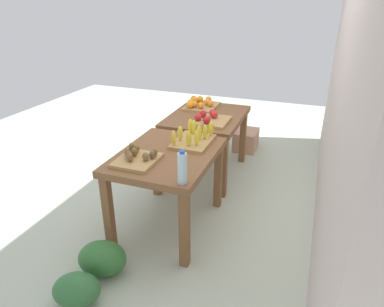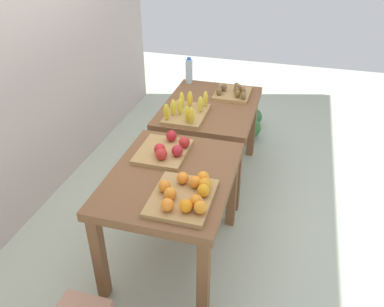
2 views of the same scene
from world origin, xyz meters
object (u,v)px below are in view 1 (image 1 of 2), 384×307
object	(u,v)px
display_table_right	(167,164)
cardboard_produce_box	(246,140)
watermelon_pile	(92,270)
apple_bin	(210,119)
kiwi_bin	(137,158)
banana_crate	(193,138)
water_bottle	(182,168)
display_table_left	(207,124)
orange_bin	(200,104)
wicker_basket	(202,135)

from	to	relation	value
display_table_right	cardboard_produce_box	distance (m)	2.08
watermelon_pile	apple_bin	bearing A→B (deg)	169.47
kiwi_bin	watermelon_pile	distance (m)	0.92
banana_crate	cardboard_produce_box	world-z (taller)	banana_crate
watermelon_pile	cardboard_produce_box	distance (m)	2.94
apple_bin	water_bottle	xyz separation A→B (m)	(1.34, 0.21, 0.08)
watermelon_pile	banana_crate	bearing A→B (deg)	163.07
display_table_left	banana_crate	world-z (taller)	banana_crate
display_table_left	watermelon_pile	bearing A→B (deg)	-6.28
apple_bin	kiwi_bin	xyz separation A→B (m)	(1.13, -0.27, -0.00)
display_table_right	orange_bin	size ratio (longest dim) A/B	2.36
apple_bin	water_bottle	bearing A→B (deg)	8.97
apple_bin	banana_crate	world-z (taller)	banana_crate
banana_crate	kiwi_bin	distance (m)	0.60
display_table_left	display_table_right	size ratio (longest dim) A/B	1.00
display_table_left	wicker_basket	size ratio (longest dim) A/B	3.63
display_table_left	apple_bin	distance (m)	0.29
display_table_right	banana_crate	distance (m)	0.35
display_table_left	kiwi_bin	world-z (taller)	kiwi_bin
orange_bin	watermelon_pile	world-z (taller)	orange_bin
orange_bin	apple_bin	xyz separation A→B (m)	(0.46, 0.28, -0.01)
wicker_basket	cardboard_produce_box	distance (m)	0.65
orange_bin	water_bottle	world-z (taller)	water_bottle
wicker_basket	apple_bin	bearing A→B (deg)	22.97
display_table_left	orange_bin	distance (m)	0.33
display_table_right	water_bottle	world-z (taller)	water_bottle
kiwi_bin	wicker_basket	world-z (taller)	kiwi_bin
orange_bin	display_table_right	bearing A→B (deg)	7.00
display_table_right	water_bottle	xyz separation A→B (m)	(0.44, 0.32, 0.23)
display_table_left	display_table_right	xyz separation A→B (m)	(1.12, 0.00, 0.00)
display_table_left	display_table_right	world-z (taller)	same
orange_bin	apple_bin	distance (m)	0.54
orange_bin	banana_crate	xyz separation A→B (m)	(1.07, 0.30, 0.01)
kiwi_bin	cardboard_produce_box	size ratio (longest dim) A/B	0.90
display_table_left	orange_bin	xyz separation A→B (m)	(-0.24, -0.17, 0.15)
display_table_left	watermelon_pile	distance (m)	2.09
watermelon_pile	water_bottle	bearing A→B (deg)	129.70
kiwi_bin	water_bottle	bearing A→B (deg)	66.87
kiwi_bin	water_bottle	distance (m)	0.53
display_table_right	wicker_basket	world-z (taller)	display_table_right
orange_bin	watermelon_pile	xyz separation A→B (m)	(2.25, -0.05, -0.65)
wicker_basket	watermelon_pile	bearing A→B (deg)	2.56
display_table_right	water_bottle	size ratio (longest dim) A/B	4.05
banana_crate	cardboard_produce_box	bearing A→B (deg)	174.59
kiwi_bin	wicker_basket	distance (m)	2.32
display_table_right	apple_bin	world-z (taller)	apple_bin
wicker_basket	orange_bin	bearing A→B (deg)	16.38
display_table_right	water_bottle	bearing A→B (deg)	36.00
cardboard_produce_box	kiwi_bin	bearing A→B (deg)	-11.51
display_table_left	display_table_right	bearing A→B (deg)	0.00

